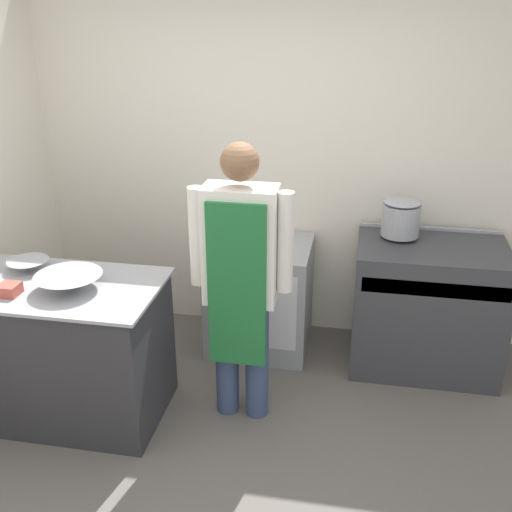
{
  "coord_description": "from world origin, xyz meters",
  "views": [
    {
      "loc": [
        0.67,
        -2.28,
        2.38
      ],
      "look_at": [
        0.06,
        1.03,
        0.94
      ],
      "focal_mm": 42.0,
      "sensor_mm": 36.0,
      "label": 1
    }
  ],
  "objects_px": {
    "person_cook": "(241,273)",
    "plastic_tub": "(9,290)",
    "stock_pot": "(401,217)",
    "mixing_bowl": "(69,282)",
    "fridge_unit": "(259,296)",
    "stove": "(426,306)"
  },
  "relations": [
    {
      "from": "fridge_unit",
      "to": "person_cook",
      "type": "height_order",
      "value": "person_cook"
    },
    {
      "from": "plastic_tub",
      "to": "stock_pot",
      "type": "xyz_separation_m",
      "value": [
        2.16,
        1.21,
        0.14
      ]
    },
    {
      "from": "plastic_tub",
      "to": "stove",
      "type": "bearing_deg",
      "value": 24.77
    },
    {
      "from": "person_cook",
      "to": "plastic_tub",
      "type": "height_order",
      "value": "person_cook"
    },
    {
      "from": "stove",
      "to": "person_cook",
      "type": "bearing_deg",
      "value": -145.93
    },
    {
      "from": "stove",
      "to": "person_cook",
      "type": "distance_m",
      "value": 1.46
    },
    {
      "from": "stock_pot",
      "to": "mixing_bowl",
      "type": "bearing_deg",
      "value": -149.47
    },
    {
      "from": "plastic_tub",
      "to": "person_cook",
      "type": "bearing_deg",
      "value": 14.88
    },
    {
      "from": "mixing_bowl",
      "to": "plastic_tub",
      "type": "relative_size",
      "value": 3.45
    },
    {
      "from": "stove",
      "to": "stock_pot",
      "type": "xyz_separation_m",
      "value": [
        -0.22,
        0.11,
        0.59
      ]
    },
    {
      "from": "mixing_bowl",
      "to": "stove",
      "type": "bearing_deg",
      "value": 25.27
    },
    {
      "from": "fridge_unit",
      "to": "mixing_bowl",
      "type": "height_order",
      "value": "mixing_bowl"
    },
    {
      "from": "fridge_unit",
      "to": "mixing_bowl",
      "type": "distance_m",
      "value": 1.46
    },
    {
      "from": "mixing_bowl",
      "to": "stock_pot",
      "type": "distance_m",
      "value": 2.16
    },
    {
      "from": "fridge_unit",
      "to": "plastic_tub",
      "type": "height_order",
      "value": "plastic_tub"
    },
    {
      "from": "fridge_unit",
      "to": "stock_pot",
      "type": "bearing_deg",
      "value": 4.49
    },
    {
      "from": "person_cook",
      "to": "plastic_tub",
      "type": "bearing_deg",
      "value": -165.12
    },
    {
      "from": "person_cook",
      "to": "stock_pot",
      "type": "bearing_deg",
      "value": 43.98
    },
    {
      "from": "person_cook",
      "to": "mixing_bowl",
      "type": "bearing_deg",
      "value": -167.25
    },
    {
      "from": "mixing_bowl",
      "to": "stock_pot",
      "type": "bearing_deg",
      "value": 30.53
    },
    {
      "from": "fridge_unit",
      "to": "person_cook",
      "type": "bearing_deg",
      "value": -87.57
    },
    {
      "from": "plastic_tub",
      "to": "stock_pot",
      "type": "distance_m",
      "value": 2.48
    }
  ]
}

